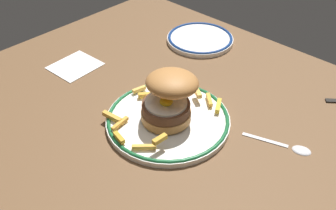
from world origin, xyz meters
TOP-DOWN VIEW (x-y plane):
  - ground_plane at (0.00, 0.00)cm, footprint 110.91×82.94cm
  - dinner_plate at (-2.98, -3.62)cm, footprint 25.56×25.56cm
  - burger at (-2.79, -3.46)cm, footprint 13.84×14.07cm
  - fries_pile at (-5.70, -2.89)cm, footprint 18.62×23.51cm
  - side_plate at (-19.92, 27.30)cm, footprint 18.35×18.35cm
  - spoon at (19.71, 7.37)cm, footprint 13.12×6.00cm
  - napkin at (-34.65, -4.17)cm, footprint 10.79×11.71cm

SIDE VIEW (x-z plane):
  - ground_plane at x=0.00cm, z-range -4.00..0.00cm
  - napkin at x=-34.65cm, z-range 0.00..0.40cm
  - spoon at x=19.71cm, z-range -0.09..0.81cm
  - side_plate at x=-19.92cm, z-range 0.03..1.63cm
  - dinner_plate at x=-2.98cm, z-range 0.04..1.64cm
  - fries_pile at x=-5.70cm, z-range 0.86..3.66cm
  - burger at x=-2.79cm, z-range 1.45..12.40cm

